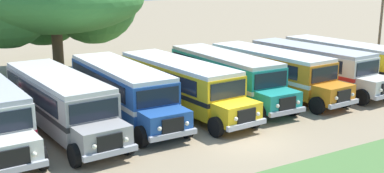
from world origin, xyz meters
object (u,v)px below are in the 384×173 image
at_px(parked_bus_slot_3, 122,88).
at_px(parked_bus_slot_8, 344,59).
at_px(parked_bus_slot_6, 272,70).
at_px(parked_bus_slot_7, 312,65).
at_px(parked_bus_slot_4, 180,83).
at_px(parked_bus_slot_5, 226,74).
at_px(utility_pole, 381,17).
at_px(broad_shade_tree, 53,0).
at_px(parked_bus_slot_2, 59,99).

xyz_separation_m(parked_bus_slot_3, parked_bus_slot_8, (17.32, -0.03, 0.00)).
xyz_separation_m(parked_bus_slot_6, parked_bus_slot_7, (3.56, -0.05, 0.00)).
bearing_deg(parked_bus_slot_6, parked_bus_slot_4, -92.04).
xyz_separation_m(parked_bus_slot_4, parked_bus_slot_8, (13.96, 0.49, 0.00)).
bearing_deg(parked_bus_slot_3, parked_bus_slot_5, 90.26).
bearing_deg(parked_bus_slot_6, utility_pole, 94.24).
bearing_deg(parked_bus_slot_3, broad_shade_tree, -179.05).
xyz_separation_m(parked_bus_slot_2, parked_bus_slot_5, (10.58, 0.76, 0.00)).
xyz_separation_m(parked_bus_slot_2, parked_bus_slot_6, (13.91, 0.35, 0.00)).
bearing_deg(parked_bus_slot_7, parked_bus_slot_3, -95.87).
distance_m(parked_bus_slot_2, parked_bus_slot_3, 3.65).
relative_size(parked_bus_slot_6, broad_shade_tree, 0.79).
height_order(parked_bus_slot_5, parked_bus_slot_8, same).
bearing_deg(broad_shade_tree, parked_bus_slot_3, -88.21).
height_order(parked_bus_slot_3, parked_bus_slot_8, same).
height_order(parked_bus_slot_4, parked_bus_slot_7, same).
distance_m(parked_bus_slot_5, parked_bus_slot_7, 6.92).
xyz_separation_m(parked_bus_slot_7, parked_bus_slot_8, (3.44, 0.29, 0.00)).
bearing_deg(parked_bus_slot_7, parked_bus_slot_6, -95.39).
bearing_deg(utility_pole, parked_bus_slot_4, -173.85).
bearing_deg(parked_bus_slot_6, broad_shade_tree, -143.57).
xyz_separation_m(parked_bus_slot_6, utility_pole, (12.86, 1.89, 2.65)).
xyz_separation_m(parked_bus_slot_4, broad_shade_tree, (-3.74, 12.77, 4.22)).
xyz_separation_m(parked_bus_slot_4, parked_bus_slot_5, (3.62, 0.66, 0.00)).
height_order(parked_bus_slot_3, parked_bus_slot_6, same).
distance_m(parked_bus_slot_3, parked_bus_slot_7, 13.88).
bearing_deg(parked_bus_slot_4, parked_bus_slot_5, 95.80).
bearing_deg(parked_bus_slot_2, parked_bus_slot_7, 86.15).
bearing_deg(parked_bus_slot_6, parked_bus_slot_3, -95.61).
height_order(parked_bus_slot_2, broad_shade_tree, broad_shade_tree).
bearing_deg(parked_bus_slot_6, parked_bus_slot_7, 85.03).
bearing_deg(parked_bus_slot_8, utility_pole, 103.09).
bearing_deg(parked_bus_slot_8, parked_bus_slot_3, -92.73).
xyz_separation_m(parked_bus_slot_7, broad_shade_tree, (-14.26, 12.57, 4.22)).
relative_size(parked_bus_slot_3, parked_bus_slot_7, 0.99).
xyz_separation_m(parked_bus_slot_5, utility_pole, (16.20, 1.48, 2.65)).
relative_size(parked_bus_slot_6, parked_bus_slot_8, 1.00).
distance_m(parked_bus_slot_2, parked_bus_slot_8, 20.92).
height_order(parked_bus_slot_6, broad_shade_tree, broad_shade_tree).
distance_m(parked_bus_slot_5, utility_pole, 16.48).
bearing_deg(utility_pole, parked_bus_slot_6, -171.66).
height_order(parked_bus_slot_3, parked_bus_slot_4, same).
height_order(parked_bus_slot_7, broad_shade_tree, broad_shade_tree).
height_order(parked_bus_slot_7, utility_pole, utility_pole).
distance_m(parked_bus_slot_4, parked_bus_slot_5, 3.68).
bearing_deg(utility_pole, parked_bus_slot_7, -168.21).
bearing_deg(parked_bus_slot_3, parked_bus_slot_2, -80.95).
relative_size(parked_bus_slot_3, parked_bus_slot_6, 0.99).
distance_m(parked_bus_slot_8, broad_shade_tree, 21.95).
distance_m(parked_bus_slot_4, parked_bus_slot_7, 10.52).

